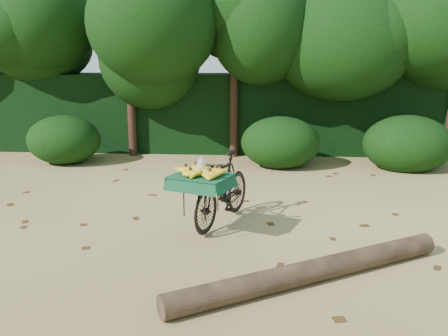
{
  "coord_description": "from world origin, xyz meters",
  "views": [
    {
      "loc": [
        1.07,
        -5.18,
        2.16
      ],
      "look_at": [
        0.65,
        0.43,
        0.86
      ],
      "focal_mm": 38.0,
      "sensor_mm": 36.0,
      "label": 1
    }
  ],
  "objects": [
    {
      "name": "fallen_log",
      "position": [
        1.62,
        -0.8,
        0.11
      ],
      "size": [
        2.84,
        1.84,
        0.23
      ],
      "primitive_type": "cylinder",
      "rotation": [
        1.57,
        0.0,
        -1.03
      ],
      "color": "brown",
      "rests_on": "ground"
    },
    {
      "name": "bush_clumps",
      "position": [
        0.5,
        4.3,
        0.45
      ],
      "size": [
        8.8,
        1.7,
        0.9
      ],
      "primitive_type": null,
      "color": "black",
      "rests_on": "ground"
    },
    {
      "name": "tree_row",
      "position": [
        -0.65,
        5.5,
        2.0
      ],
      "size": [
        14.5,
        2.0,
        4.0
      ],
      "primitive_type": null,
      "color": "black",
      "rests_on": "ground"
    },
    {
      "name": "vendor_bicycle",
      "position": [
        0.59,
        0.83,
        0.49
      ],
      "size": [
        1.12,
        1.76,
        0.95
      ],
      "rotation": [
        0.0,
        0.0,
        -0.37
      ],
      "color": "black",
      "rests_on": "ground"
    },
    {
      "name": "leaf_litter",
      "position": [
        0.0,
        0.65,
        0.01
      ],
      "size": [
        7.0,
        7.3,
        0.01
      ],
      "primitive_type": null,
      "color": "#472A13",
      "rests_on": "ground"
    },
    {
      "name": "hedge_backdrop",
      "position": [
        0.0,
        6.3,
        0.9
      ],
      "size": [
        26.0,
        1.8,
        1.8
      ],
      "primitive_type": "cube",
      "color": "black",
      "rests_on": "ground"
    },
    {
      "name": "ground",
      "position": [
        0.0,
        0.0,
        0.0
      ],
      "size": [
        80.0,
        80.0,
        0.0
      ],
      "primitive_type": "plane",
      "color": "tan",
      "rests_on": "ground"
    }
  ]
}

